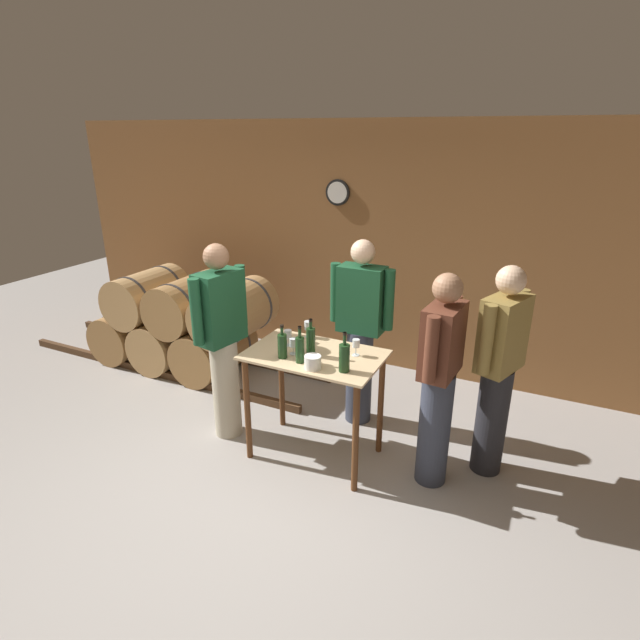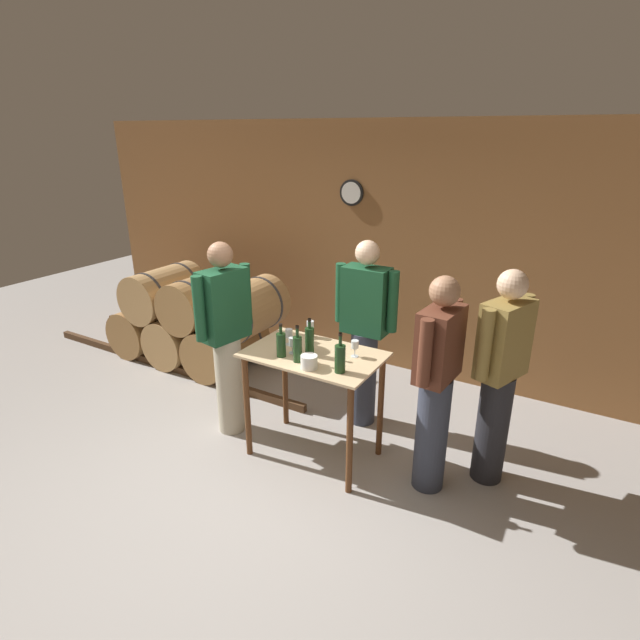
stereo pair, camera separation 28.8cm
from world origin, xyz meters
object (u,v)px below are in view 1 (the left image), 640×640
wine_bottle_right (344,357)px  person_visitor_near_door (498,369)px  wine_glass_near_left (288,335)px  wine_glass_near_right (293,343)px  wine_bottle_left (300,349)px  wine_bottle_center (311,341)px  wine_bottle_far_left (282,345)px  wine_glass_far_side (356,344)px  wine_glass_near_center (308,326)px  ice_bucket (313,362)px  person_visitor_with_scarf (222,339)px  person_host (361,330)px  person_visitor_bearded (439,378)px

wine_bottle_right → person_visitor_near_door: size_ratio=0.18×
wine_glass_near_left → wine_glass_near_right: size_ratio=1.01×
wine_bottle_left → wine_bottle_center: wine_bottle_center is taller
wine_bottle_far_left → wine_bottle_right: size_ratio=0.89×
wine_bottle_right → wine_bottle_left: bearing=-178.9°
wine_bottle_far_left → wine_glass_far_side: bearing=30.0°
wine_glass_near_center → person_visitor_near_door: size_ratio=0.08×
ice_bucket → person_visitor_near_door: bearing=28.5°
ice_bucket → person_visitor_with_scarf: bearing=169.2°
person_host → wine_glass_near_center: bearing=-128.9°
person_visitor_bearded → ice_bucket: bearing=-158.4°
wine_bottle_center → person_host: person_host is taller
wine_glass_near_left → wine_bottle_center: bearing=-19.3°
wine_glass_near_center → wine_glass_near_right: size_ratio=1.07×
wine_glass_near_right → person_host: bearing=70.5°
ice_bucket → person_visitor_with_scarf: (-0.95, 0.18, -0.06)m
ice_bucket → wine_glass_near_center: bearing=120.6°
wine_bottle_left → person_host: size_ratio=0.17×
wine_glass_near_left → person_host: 0.75m
person_visitor_bearded → wine_bottle_far_left: bearing=-166.6°
wine_bottle_center → person_visitor_bearded: bearing=8.3°
wine_bottle_right → wine_glass_near_right: 0.49m
wine_bottle_left → wine_glass_near_right: (-0.12, 0.11, -0.02)m
person_host → person_visitor_bearded: 1.02m
wine_glass_far_side → person_visitor_with_scarf: bearing=-171.6°
wine_bottle_left → wine_glass_far_side: wine_bottle_left is taller
wine_bottle_far_left → wine_bottle_left: 0.16m
wine_glass_near_left → wine_glass_near_center: size_ratio=0.95×
wine_bottle_right → person_visitor_with_scarf: person_visitor_with_scarf is taller
person_host → wine_bottle_right: bearing=-76.3°
wine_bottle_center → wine_glass_far_side: wine_bottle_center is taller
person_visitor_bearded → person_visitor_near_door: 0.49m
wine_bottle_center → person_visitor_with_scarf: bearing=-178.8°
wine_glass_far_side → wine_bottle_far_left: bearing=-150.0°
wine_bottle_far_left → wine_bottle_center: bearing=36.7°
wine_bottle_far_left → wine_glass_near_right: wine_bottle_far_left is taller
wine_bottle_far_left → wine_bottle_left: wine_bottle_left is taller
wine_glass_near_left → wine_glass_far_side: bearing=6.4°
wine_glass_near_right → wine_bottle_left: bearing=-42.4°
person_host → person_visitor_bearded: size_ratio=1.03×
wine_bottle_right → wine_glass_far_side: size_ratio=2.28×
ice_bucket → person_visitor_near_door: person_visitor_near_door is taller
wine_bottle_far_left → wine_bottle_center: (0.18, 0.13, 0.02)m
wine_bottle_right → wine_glass_near_center: (-0.53, 0.46, -0.01)m
wine_bottle_left → wine_glass_far_side: 0.45m
person_host → person_visitor_with_scarf: size_ratio=0.99×
ice_bucket → person_host: (0.02, 0.91, -0.07)m
ice_bucket → wine_glass_far_side: bearing=60.4°
wine_glass_near_right → ice_bucket: 0.30m
wine_glass_far_side → person_host: person_host is taller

